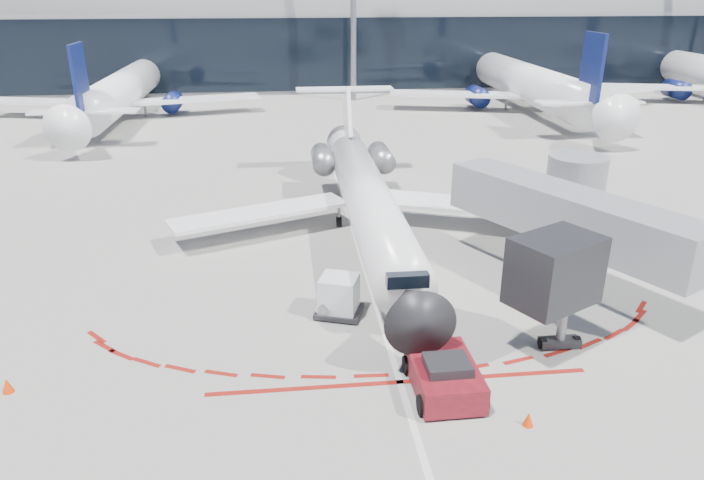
{
  "coord_description": "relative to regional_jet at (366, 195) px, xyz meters",
  "views": [
    {
      "loc": [
        -3.84,
        -30.34,
        13.44
      ],
      "look_at": [
        -0.78,
        -2.69,
        2.05
      ],
      "focal_mm": 32.0,
      "sensor_mm": 36.0,
      "label": 1
    }
  ],
  "objects": [
    {
      "name": "ground",
      "position": [
        -0.69,
        -3.22,
        -2.32
      ],
      "size": [
        260.0,
        260.0,
        0.0
      ],
      "primitive_type": "plane",
      "color": "gray",
      "rests_on": "ground"
    },
    {
      "name": "pushback_tug",
      "position": [
        0.75,
        -15.37,
        -1.68
      ],
      "size": [
        2.43,
        5.6,
        1.45
      ],
      "rotation": [
        0.0,
        0.0,
        0.01
      ],
      "color": "#560C13",
      "rests_on": "ground"
    },
    {
      "name": "regional_jet",
      "position": [
        0.0,
        0.0,
        0.0
      ],
      "size": [
        22.5,
        27.75,
        6.95
      ],
      "color": "white",
      "rests_on": "ground"
    },
    {
      "name": "bg_airliner_1",
      "position": [
        23.31,
        37.35,
        3.61
      ],
      "size": [
        36.67,
        38.83,
        11.87
      ],
      "primitive_type": null,
      "color": "white",
      "rests_on": "ground"
    },
    {
      "name": "apron_stop_bar",
      "position": [
        -0.69,
        -14.72,
        -2.31
      ],
      "size": [
        14.0,
        0.25,
        0.01
      ],
      "primitive_type": "cube",
      "color": "maroon",
      "rests_on": "ground"
    },
    {
      "name": "uld_container",
      "position": [
        -2.43,
        -9.46,
        -1.42
      ],
      "size": [
        2.36,
        2.18,
        1.82
      ],
      "rotation": [
        0.0,
        0.0,
        -0.33
      ],
      "color": "black",
      "rests_on": "ground"
    },
    {
      "name": "terminal_building",
      "position": [
        -0.69,
        61.76,
        6.2
      ],
      "size": [
        150.0,
        24.15,
        24.0
      ],
      "color": "gray",
      "rests_on": "ground"
    },
    {
      "name": "safety_cone_left",
      "position": [
        -14.62,
        -13.78,
        -2.04
      ],
      "size": [
        0.4,
        0.4,
        0.56
      ],
      "primitive_type": "cone",
      "color": "#EE3305",
      "rests_on": "ground"
    },
    {
      "name": "ramp_worker",
      "position": [
        1.32,
        -11.46,
        -1.51
      ],
      "size": [
        0.68,
        0.55,
        1.61
      ],
      "primitive_type": "imported",
      "rotation": [
        0.0,
        0.0,
        3.47
      ],
      "color": "#96E418",
      "rests_on": "ground"
    },
    {
      "name": "apron_centerline",
      "position": [
        -0.69,
        -1.22,
        -2.31
      ],
      "size": [
        0.25,
        40.0,
        0.01
      ],
      "primitive_type": "cube",
      "color": "silver",
      "rests_on": "ground"
    },
    {
      "name": "bg_airliner_0",
      "position": [
        -21.6,
        37.9,
        3.21
      ],
      "size": [
        34.16,
        36.17,
        11.05
      ],
      "primitive_type": null,
      "color": "white",
      "rests_on": "ground"
    },
    {
      "name": "safety_cone_right",
      "position": [
        3.05,
        -17.56,
        -2.07
      ],
      "size": [
        0.36,
        0.36,
        0.5
      ],
      "primitive_type": "cone",
      "color": "#EE3305",
      "rests_on": "ground"
    },
    {
      "name": "jet_bridge",
      "position": [
        9.1,
        -6.23,
        0.69
      ],
      "size": [
        10.03,
        15.2,
        4.9
      ],
      "color": "gray",
      "rests_on": "ground"
    }
  ]
}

